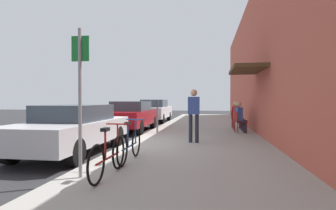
{
  "coord_description": "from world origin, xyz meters",
  "views": [
    {
      "loc": [
        2.64,
        -8.23,
        1.47
      ],
      "look_at": [
        0.18,
        7.51,
        1.19
      ],
      "focal_mm": 29.04,
      "sensor_mm": 36.0,
      "label": 1
    }
  ],
  "objects": [
    {
      "name": "bicycle_0",
      "position": [
        0.87,
        -2.42,
        0.48
      ],
      "size": [
        0.46,
        1.71,
        0.9
      ],
      "color": "black",
      "rests_on": "sidewalk_slab"
    },
    {
      "name": "sidewalk_slab",
      "position": [
        2.25,
        2.0,
        0.06
      ],
      "size": [
        4.5,
        32.0,
        0.12
      ],
      "primitive_type": "cube",
      "color": "#9E9B93",
      "rests_on": "ground_plane"
    },
    {
      "name": "cafe_chair_2",
      "position": [
        3.81,
        5.24,
        0.62
      ],
      "size": [
        0.51,
        0.51,
        0.87
      ],
      "color": "maroon",
      "rests_on": "sidewalk_slab"
    },
    {
      "name": "parked_car_2",
      "position": [
        -1.1,
        9.67,
        0.77
      ],
      "size": [
        1.8,
        4.4,
        1.51
      ],
      "color": "silver",
      "rests_on": "ground_plane"
    },
    {
      "name": "building_facade",
      "position": [
        4.65,
        2.0,
        3.22
      ],
      "size": [
        1.4,
        32.0,
        6.44
      ],
      "color": "#BC5442",
      "rests_on": "ground_plane"
    },
    {
      "name": "ground_plane",
      "position": [
        0.0,
        0.0,
        0.0
      ],
      "size": [
        60.0,
        60.0,
        0.0
      ],
      "primitive_type": "plane",
      "color": "#2D2D30"
    },
    {
      "name": "cafe_chair_0",
      "position": [
        3.81,
        3.3,
        0.62
      ],
      "size": [
        0.52,
        0.52,
        0.87
      ],
      "color": "maroon",
      "rests_on": "sidewalk_slab"
    },
    {
      "name": "seated_patron_0",
      "position": [
        3.87,
        3.31,
        0.82
      ],
      "size": [
        0.49,
        0.43,
        1.29
      ],
      "color": "#232838",
      "rests_on": "sidewalk_slab"
    },
    {
      "name": "seated_patron_1",
      "position": [
        3.87,
        4.25,
        0.82
      ],
      "size": [
        0.43,
        0.36,
        1.29
      ],
      "color": "#232838",
      "rests_on": "sidewalk_slab"
    },
    {
      "name": "pedestrian_standing",
      "position": [
        2.12,
        0.42,
        1.12
      ],
      "size": [
        0.36,
        0.22,
        1.7
      ],
      "color": "#232838",
      "rests_on": "sidewalk_slab"
    },
    {
      "name": "parking_meter",
      "position": [
        0.45,
        2.89,
        0.89
      ],
      "size": [
        0.12,
        0.1,
        1.32
      ],
      "color": "slate",
      "rests_on": "sidewalk_slab"
    },
    {
      "name": "cafe_chair_1",
      "position": [
        3.81,
        4.25,
        0.62
      ],
      "size": [
        0.45,
        0.45,
        0.87
      ],
      "color": "maroon",
      "rests_on": "sidewalk_slab"
    },
    {
      "name": "parked_car_1",
      "position": [
        -1.1,
        4.26,
        0.74
      ],
      "size": [
        1.8,
        4.4,
        1.42
      ],
      "color": "maroon",
      "rests_on": "ground_plane"
    },
    {
      "name": "street_sign",
      "position": [
        0.4,
        -3.81,
        1.64
      ],
      "size": [
        0.32,
        0.06,
        2.6
      ],
      "color": "gray",
      "rests_on": "sidewalk_slab"
    },
    {
      "name": "parked_car_0",
      "position": [
        -1.1,
        -1.25,
        0.7
      ],
      "size": [
        1.8,
        4.4,
        1.34
      ],
      "color": "#B7B7BC",
      "rests_on": "ground_plane"
    },
    {
      "name": "bicycle_1",
      "position": [
        0.86,
        -3.66,
        0.48
      ],
      "size": [
        0.46,
        1.71,
        0.9
      ],
      "color": "black",
      "rests_on": "sidewalk_slab"
    },
    {
      "name": "seated_patron_2",
      "position": [
        3.87,
        5.23,
        0.82
      ],
      "size": [
        0.48,
        0.42,
        1.29
      ],
      "color": "#232838",
      "rests_on": "sidewalk_slab"
    }
  ]
}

